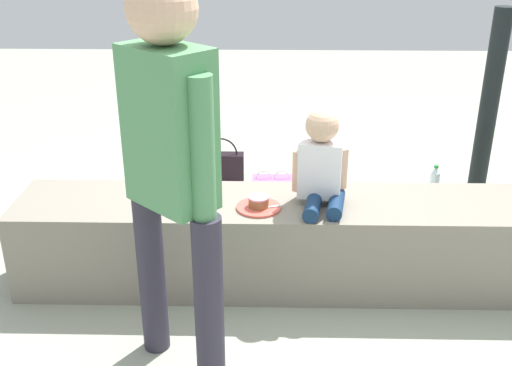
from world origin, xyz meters
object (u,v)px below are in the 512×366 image
(child_seated, at_px, (321,164))
(handbag_black_leather, at_px, (221,167))
(gift_bag, at_px, (273,201))
(party_cup_red, at_px, (131,200))
(water_bottle_near_gift, at_px, (434,183))
(cake_plate, at_px, (259,205))
(adult_standing, at_px, (171,154))

(child_seated, height_order, handbag_black_leather, child_seated)
(gift_bag, xyz_separation_m, party_cup_red, (-0.94, 0.20, -0.10))
(child_seated, xyz_separation_m, water_bottle_near_gift, (0.88, 1.08, -0.57))
(child_seated, relative_size, handbag_black_leather, 1.42)
(cake_plate, bearing_deg, adult_standing, -118.10)
(handbag_black_leather, bearing_deg, gift_bag, -60.01)
(party_cup_red, relative_size, handbag_black_leather, 0.33)
(cake_plate, bearing_deg, water_bottle_near_gift, 44.08)
(water_bottle_near_gift, bearing_deg, cake_plate, -135.92)
(gift_bag, xyz_separation_m, handbag_black_leather, (-0.37, 0.64, -0.04))
(cake_plate, height_order, handbag_black_leather, cake_plate)
(party_cup_red, bearing_deg, water_bottle_near_gift, 5.94)
(adult_standing, xyz_separation_m, handbag_black_leather, (0.02, 1.97, -0.86))
(party_cup_red, bearing_deg, handbag_black_leather, 37.84)
(gift_bag, bearing_deg, water_bottle_near_gift, 20.60)
(child_seated, bearing_deg, party_cup_red, 143.47)
(adult_standing, relative_size, handbag_black_leather, 4.77)
(cake_plate, height_order, gift_bag, cake_plate)
(gift_bag, bearing_deg, child_seated, -70.97)
(party_cup_red, bearing_deg, cake_plate, -47.10)
(child_seated, relative_size, cake_plate, 2.16)
(adult_standing, height_order, gift_bag, adult_standing)
(adult_standing, distance_m, party_cup_red, 1.87)
(child_seated, bearing_deg, water_bottle_near_gift, 50.88)
(adult_standing, relative_size, water_bottle_near_gift, 6.80)
(gift_bag, relative_size, water_bottle_near_gift, 1.53)
(child_seated, relative_size, water_bottle_near_gift, 2.02)
(child_seated, height_order, water_bottle_near_gift, child_seated)
(water_bottle_near_gift, height_order, party_cup_red, water_bottle_near_gift)
(water_bottle_near_gift, xyz_separation_m, handbag_black_leather, (-1.48, 0.23, 0.01))
(adult_standing, xyz_separation_m, party_cup_red, (-0.55, 1.52, -0.93))
(child_seated, distance_m, gift_bag, 0.87)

